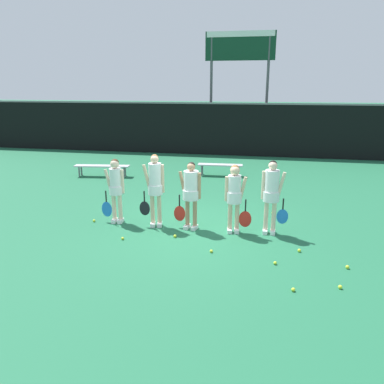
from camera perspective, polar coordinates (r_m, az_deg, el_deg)
name	(u,v)px	position (r m, az deg, el deg)	size (l,w,h in m)	color
ground_plane	(194,229)	(9.14, 0.25, -5.63)	(140.00, 140.00, 0.00)	#216642
fence_windscreen	(232,129)	(18.48, 6.08, 9.49)	(60.00, 0.08, 2.55)	black
scoreboard	(240,59)	(20.28, 7.29, 19.51)	(3.53, 0.15, 5.94)	#515156
bench_courtside	(102,167)	(14.60, -13.55, 3.75)	(2.11, 0.63, 0.43)	#B2B2B7
bench_far	(220,166)	(14.34, 4.31, 3.98)	(1.71, 0.44, 0.45)	#B2B2B7
player_0	(116,186)	(9.47, -11.57, 0.93)	(0.62, 0.34, 1.63)	beige
player_1	(155,185)	(9.05, -5.66, 1.11)	(0.62, 0.35, 1.79)	beige
player_2	(191,190)	(8.85, -0.17, 0.28)	(0.68, 0.40, 1.65)	tan
player_3	(235,193)	(8.70, 6.51, -0.20)	(0.64, 0.35, 1.63)	beige
player_4	(272,191)	(8.75, 12.05, 0.12)	(0.64, 0.37, 1.74)	beige
tennis_ball_0	(123,238)	(8.66, -10.53, -6.96)	(0.06, 0.06, 0.06)	#CCE033
tennis_ball_1	(293,290)	(6.77, 15.17, -14.16)	(0.07, 0.07, 0.07)	#CCE033
tennis_ball_2	(94,221)	(9.89, -14.70, -4.25)	(0.07, 0.07, 0.07)	#CCE033
tennis_ball_3	(211,251)	(7.91, 2.96, -8.99)	(0.06, 0.06, 0.06)	#CCE033
tennis_ball_4	(347,267)	(7.84, 22.60, -10.50)	(0.07, 0.07, 0.07)	#CCE033
tennis_ball_5	(275,263)	(7.59, 12.56, -10.51)	(0.07, 0.07, 0.07)	#CCE033
tennis_ball_6	(273,213)	(10.39, 12.20, -3.08)	(0.07, 0.07, 0.07)	#CCE033
tennis_ball_7	(299,250)	(8.23, 16.03, -8.56)	(0.07, 0.07, 0.07)	#CCE033
tennis_ball_8	(175,236)	(8.64, -2.62, -6.72)	(0.07, 0.07, 0.07)	#CCE033
tennis_ball_9	(340,287)	(7.09, 21.66, -13.30)	(0.07, 0.07, 0.07)	#CCE033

